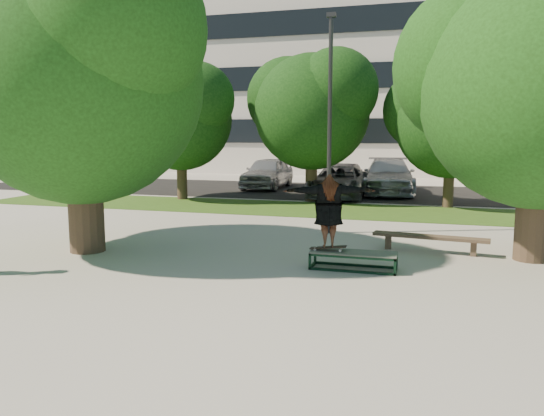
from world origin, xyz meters
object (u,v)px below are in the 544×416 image
(bench, at_px, (430,238))
(car_silver_a, at_px, (267,173))
(car_grey, at_px, (339,182))
(car_silver_b, at_px, (388,176))
(tree_left, at_px, (78,66))
(lamppost, at_px, (330,122))
(grind_box, at_px, (353,261))
(car_dark, at_px, (340,177))
(tree_right, at_px, (538,76))

(bench, height_order, car_silver_a, car_silver_a)
(car_grey, distance_m, car_silver_b, 3.08)
(tree_left, relative_size, lamppost, 1.16)
(car_silver_a, bearing_deg, grind_box, -67.07)
(car_silver_b, bearing_deg, grind_box, -94.07)
(tree_left, bearing_deg, car_silver_a, 89.99)
(car_grey, bearing_deg, grind_box, -80.06)
(tree_left, distance_m, grind_box, 7.79)
(car_dark, bearing_deg, car_silver_b, -8.98)
(lamppost, relative_size, grind_box, 3.39)
(lamppost, height_order, bench, lamppost)
(bench, distance_m, car_dark, 14.00)
(lamppost, distance_m, grind_box, 5.09)
(car_silver_a, bearing_deg, car_grey, -35.39)
(bench, xyz_separation_m, car_silver_b, (-1.87, 12.66, 0.48))
(car_dark, distance_m, car_grey, 3.03)
(tree_left, distance_m, car_dark, 16.30)
(car_grey, bearing_deg, bench, -70.05)
(grind_box, bearing_deg, tree_left, 179.62)
(tree_right, height_order, grind_box, tree_right)
(grind_box, relative_size, car_dark, 0.45)
(tree_left, xyz_separation_m, car_silver_b, (6.23, 14.75, -3.60))
(tree_right, distance_m, car_dark, 15.26)
(bench, distance_m, car_silver_b, 12.80)
(grind_box, bearing_deg, bench, 53.98)
(car_grey, height_order, car_silver_b, car_silver_b)
(bench, xyz_separation_m, car_silver_a, (-8.09, 13.32, 0.46))
(lamppost, height_order, grind_box, lamppost)
(bench, relative_size, car_silver_b, 0.48)
(grind_box, distance_m, car_dark, 15.70)
(grind_box, relative_size, car_silver_a, 0.38)
(grind_box, bearing_deg, lamppost, 107.57)
(lamppost, distance_m, bench, 4.36)
(lamppost, bearing_deg, car_grey, 97.14)
(car_dark, bearing_deg, tree_right, -58.30)
(bench, distance_m, car_silver_a, 15.59)
(grind_box, distance_m, car_silver_b, 14.81)
(bench, bearing_deg, car_dark, 115.27)
(lamppost, xyz_separation_m, car_silver_b, (0.94, 10.84, -2.33))
(tree_right, xyz_separation_m, bench, (-2.12, 0.10, -3.75))
(tree_left, relative_size, bench, 2.60)
(tree_right, relative_size, lamppost, 1.07)
(tree_right, bearing_deg, car_dark, 115.56)
(car_grey, relative_size, car_silver_b, 0.89)
(car_silver_a, relative_size, car_grey, 0.94)
(tree_left, relative_size, grind_box, 3.95)
(car_silver_b, bearing_deg, car_dark, 159.59)
(car_silver_a, height_order, car_grey, car_silver_a)
(car_silver_a, bearing_deg, bench, -58.73)
(tree_right, bearing_deg, car_grey, 119.87)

